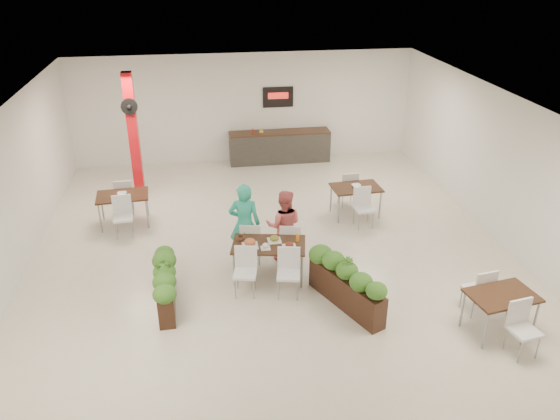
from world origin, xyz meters
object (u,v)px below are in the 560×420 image
object	(u,v)px
service_counter	(280,146)
planter_left	(165,279)
main_table	(268,249)
diner_man	(245,224)
side_table_c	(501,301)
side_table_b	(356,192)
side_table_a	(123,200)
planter_right	(346,282)
red_column	(133,134)
diner_woman	(284,226)

from	to	relation	value
service_counter	planter_left	bearing A→B (deg)	-114.47
main_table	diner_man	world-z (taller)	diner_man
main_table	side_table_c	size ratio (longest dim) A/B	1.10
side_table_c	diner_man	bearing A→B (deg)	134.60
diner_man	side_table_c	xyz separation A→B (m)	(3.97, -2.91, -0.26)
service_counter	main_table	size ratio (longest dim) A/B	1.64
planter_left	side_table_b	world-z (taller)	side_table_b
planter_left	side_table_a	xyz separation A→B (m)	(-1.07, 3.34, 0.14)
diner_man	planter_right	bearing A→B (deg)	143.69
red_column	service_counter	bearing A→B (deg)	25.00
main_table	planter_right	size ratio (longest dim) A/B	1.02
service_counter	side_table_a	distance (m)	5.51
red_column	side_table_c	distance (m)	9.35
side_table_a	side_table_b	xyz separation A→B (m)	(5.45, -0.37, -0.00)
diner_woman	side_table_c	distance (m)	4.30
main_table	planter_left	world-z (taller)	main_table
red_column	planter_left	xyz separation A→B (m)	(0.86, -5.04, -1.15)
service_counter	side_table_b	size ratio (longest dim) A/B	1.83
service_counter	diner_woman	bearing A→B (deg)	-97.81
red_column	side_table_c	bearing A→B (deg)	-46.56
planter_right	side_table_a	size ratio (longest dim) A/B	1.09
diner_man	side_table_a	bearing A→B (deg)	-27.77
planter_left	red_column	bearing A→B (deg)	99.65
red_column	service_counter	size ratio (longest dim) A/B	1.07
main_table	diner_woman	distance (m)	0.78
main_table	diner_man	distance (m)	0.80
planter_right	side_table_b	size ratio (longest dim) A/B	1.09
side_table_c	planter_left	bearing A→B (deg)	153.67
main_table	planter_left	distance (m)	2.03
side_table_b	diner_woman	bearing A→B (deg)	-142.28
diner_woman	main_table	bearing A→B (deg)	69.24
planter_left	side_table_b	distance (m)	5.30
red_column	planter_left	size ratio (longest dim) A/B	1.82
planter_left	side_table_b	bearing A→B (deg)	34.15
diner_man	diner_woman	distance (m)	0.81
service_counter	diner_woman	xyz separation A→B (m)	(-0.78, -5.70, 0.28)
service_counter	side_table_b	distance (m)	4.12
red_column	side_table_a	size ratio (longest dim) A/B	1.94
service_counter	planter_left	distance (m)	7.58
planter_right	side_table_a	xyz separation A→B (m)	(-4.27, 3.94, 0.13)
planter_left	side_table_b	xyz separation A→B (m)	(4.38, 2.97, 0.13)
planter_right	side_table_b	world-z (taller)	planter_right
service_counter	diner_man	size ratio (longest dim) A/B	1.72
service_counter	diner_woman	distance (m)	5.76
red_column	diner_woman	size ratio (longest dim) A/B	2.07
diner_woman	planter_right	world-z (taller)	diner_woman
planter_left	planter_right	world-z (taller)	planter_right
main_table	side_table_c	bearing A→B (deg)	-32.18
service_counter	planter_left	size ratio (longest dim) A/B	1.71
red_column	side_table_b	bearing A→B (deg)	-21.51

